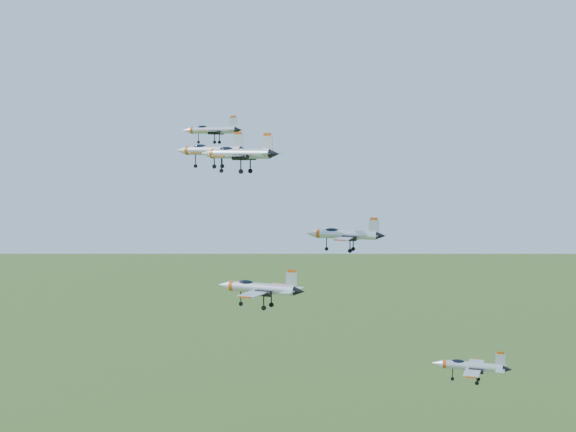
% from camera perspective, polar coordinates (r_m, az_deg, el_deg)
% --- Properties ---
extents(jet_lead, '(11.75, 9.67, 3.15)m').
position_cam_1_polar(jet_lead, '(145.16, -5.48, 6.11)').
color(jet_lead, silver).
extents(jet_left_high, '(13.37, 11.08, 3.57)m').
position_cam_1_polar(jet_left_high, '(125.96, -5.49, 4.67)').
color(jet_left_high, silver).
extents(jet_right_high, '(13.06, 10.94, 3.50)m').
position_cam_1_polar(jet_right_high, '(110.85, -3.57, 4.46)').
color(jet_right_high, silver).
extents(jet_left_low, '(13.16, 10.88, 3.52)m').
position_cam_1_polar(jet_left_low, '(127.08, 4.00, -1.30)').
color(jet_left_low, silver).
extents(jet_right_low, '(13.50, 11.16, 3.61)m').
position_cam_1_polar(jet_right_low, '(111.83, -2.06, -5.12)').
color(jet_right_low, silver).
extents(jet_trail, '(11.27, 9.29, 3.01)m').
position_cam_1_polar(jet_trail, '(117.94, 12.83, -10.36)').
color(jet_trail, silver).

